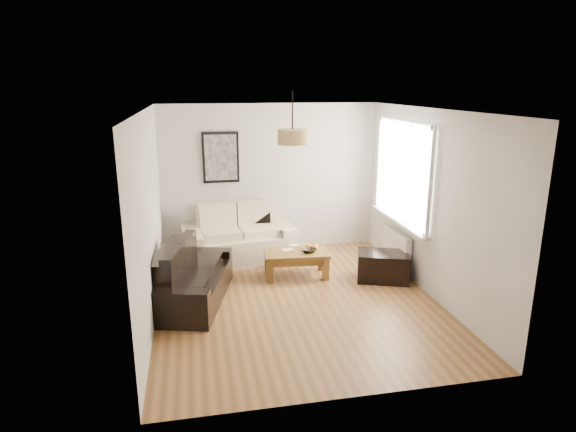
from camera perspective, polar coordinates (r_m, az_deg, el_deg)
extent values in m
plane|color=brown|center=(6.86, 1.00, -9.80)|extent=(4.50, 4.50, 0.00)
cube|color=white|center=(7.97, 12.68, -3.60)|extent=(0.10, 0.90, 0.52)
cylinder|color=tan|center=(6.54, 0.52, 9.33)|extent=(0.40, 0.40, 0.20)
cube|color=black|center=(7.56, 11.16, -5.86)|extent=(0.89, 0.72, 0.44)
cube|color=black|center=(8.36, -8.47, 0.21)|extent=(0.40, 0.16, 0.39)
cube|color=black|center=(8.42, -3.54, 0.53)|extent=(0.41, 0.14, 0.41)
imported|color=black|center=(7.49, 2.54, -4.06)|extent=(0.26, 0.26, 0.05)
sphere|color=orange|center=(7.59, 3.20, -3.69)|extent=(0.11, 0.11, 0.09)
sphere|color=orange|center=(7.66, 3.34, -3.53)|extent=(0.08, 0.08, 0.07)
sphere|color=orange|center=(7.65, 2.41, -3.54)|extent=(0.11, 0.11, 0.09)
cube|color=beige|center=(7.58, -0.06, -4.00)|extent=(0.21, 0.18, 0.01)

